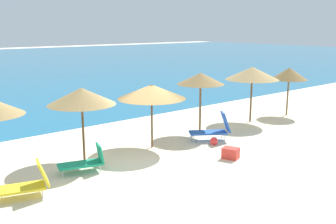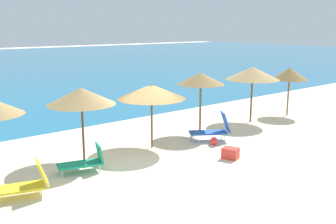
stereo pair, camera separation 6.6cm
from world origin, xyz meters
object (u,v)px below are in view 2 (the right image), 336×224
at_px(beach_umbrella_5, 253,73).
at_px(lounge_chair_2, 214,129).
at_px(beach_umbrella_2, 81,96).
at_px(lounge_chair_0, 85,161).
at_px(beach_umbrella_6, 290,74).
at_px(beach_ball, 214,141).
at_px(beach_umbrella_3, 151,92).
at_px(cooler_box, 230,153).
at_px(beach_umbrella_4, 201,79).
at_px(lounge_chair_1, 24,184).

relative_size(beach_umbrella_5, lounge_chair_2, 1.56).
height_order(beach_umbrella_2, lounge_chair_0, beach_umbrella_2).
height_order(beach_umbrella_6, beach_ball, beach_umbrella_6).
height_order(beach_umbrella_3, cooler_box, beach_umbrella_3).
relative_size(beach_umbrella_4, beach_umbrella_6, 1.06).
distance_m(beach_umbrella_4, lounge_chair_1, 9.02).
height_order(lounge_chair_2, beach_ball, lounge_chair_2).
xyz_separation_m(beach_umbrella_3, cooler_box, (1.39, -2.93, -2.06)).
distance_m(beach_umbrella_6, lounge_chair_2, 6.95).
bearing_deg(beach_ball, lounge_chair_0, 173.46).
bearing_deg(lounge_chair_0, beach_umbrella_4, -64.09).
relative_size(lounge_chair_1, lounge_chair_2, 0.97).
xyz_separation_m(beach_ball, cooler_box, (-0.74, -1.56, 0.04)).
bearing_deg(lounge_chair_0, beach_umbrella_2, -9.13).
distance_m(beach_umbrella_3, beach_umbrella_5, 6.49).
height_order(beach_umbrella_3, lounge_chair_2, beach_umbrella_3).
bearing_deg(cooler_box, beach_umbrella_5, 32.25).
bearing_deg(beach_umbrella_2, beach_umbrella_4, 0.73).
bearing_deg(cooler_box, lounge_chair_0, 155.17).
bearing_deg(cooler_box, beach_ball, 64.54).
xyz_separation_m(beach_umbrella_2, beach_umbrella_3, (2.87, -0.25, -0.11)).
xyz_separation_m(beach_umbrella_6, lounge_chair_1, (-14.88, -1.47, -1.86)).
bearing_deg(beach_umbrella_4, lounge_chair_0, -170.38).
distance_m(beach_umbrella_5, beach_umbrella_6, 2.80).
xyz_separation_m(beach_umbrella_6, cooler_box, (-7.87, -2.94, -2.05)).
height_order(beach_umbrella_4, beach_umbrella_6, beach_umbrella_4).
bearing_deg(cooler_box, beach_umbrella_6, 20.47).
bearing_deg(lounge_chair_0, cooler_box, -98.53).
relative_size(lounge_chair_0, cooler_box, 2.79).
relative_size(beach_umbrella_2, beach_umbrella_3, 0.99).
xyz_separation_m(lounge_chair_1, cooler_box, (7.01, -1.46, -0.19)).
height_order(beach_umbrella_5, beach_ball, beach_umbrella_5).
bearing_deg(lounge_chair_0, beach_umbrella_5, -67.79).
xyz_separation_m(beach_umbrella_2, beach_umbrella_5, (9.36, 0.02, 0.10)).
bearing_deg(beach_ball, beach_umbrella_6, 10.90).
relative_size(beach_umbrella_3, beach_umbrella_4, 0.98).
xyz_separation_m(beach_umbrella_3, beach_umbrella_4, (2.97, 0.33, 0.22)).
bearing_deg(lounge_chair_1, lounge_chair_2, -69.17).
distance_m(beach_umbrella_3, lounge_chair_1, 6.10).
distance_m(beach_umbrella_3, beach_umbrella_4, 3.00).
distance_m(beach_umbrella_3, beach_ball, 3.29).
bearing_deg(beach_umbrella_5, cooler_box, -147.75).
relative_size(beach_umbrella_6, lounge_chair_1, 1.49).
relative_size(lounge_chair_0, lounge_chair_1, 0.92).
height_order(lounge_chair_0, cooler_box, lounge_chair_0).
bearing_deg(beach_umbrella_6, cooler_box, -159.53).
xyz_separation_m(beach_umbrella_4, beach_umbrella_6, (6.29, -0.33, -0.22)).
distance_m(lounge_chair_1, cooler_box, 7.17).
height_order(lounge_chair_2, cooler_box, lounge_chair_2).
xyz_separation_m(beach_umbrella_4, beach_ball, (-0.84, -1.70, -2.32)).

